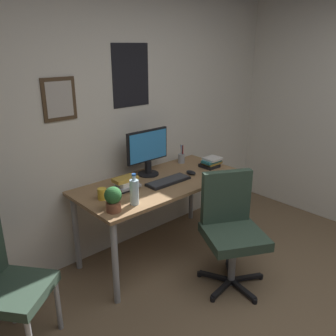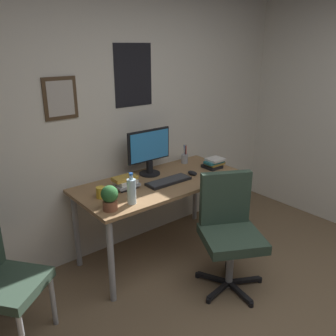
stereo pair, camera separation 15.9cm
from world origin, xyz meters
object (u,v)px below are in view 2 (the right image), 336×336
keyboard (169,181)px  water_bottle (132,191)px  monitor (149,150)px  coffee_mug_near (101,192)px  office_chair (229,226)px  book_stack_left (126,182)px  potted_plant (110,197)px  book_stack_right (214,163)px  computer_mouse (192,173)px  pen_cup (185,158)px

keyboard → water_bottle: water_bottle is taller
water_bottle → monitor: bearing=41.8°
monitor → coffee_mug_near: size_ratio=4.14×
office_chair → book_stack_left: (-0.50, 0.75, 0.27)m
potted_plant → water_bottle: bearing=-1.7°
coffee_mug_near → book_stack_right: bearing=-3.1°
computer_mouse → potted_plant: 1.01m
potted_plant → keyboard: bearing=12.6°
water_bottle → pen_cup: 1.09m
book_stack_right → potted_plant: bearing=-172.4°
monitor → water_bottle: monitor is taller
potted_plant → pen_cup: 1.26m
office_chair → monitor: bearing=98.4°
monitor → book_stack_right: size_ratio=2.17×
keyboard → book_stack_right: bearing=1.9°
water_bottle → book_stack_left: size_ratio=1.18×
coffee_mug_near → office_chair: bearing=-42.9°
monitor → water_bottle: 0.68m
office_chair → computer_mouse: office_chair is taller
water_bottle → office_chair: bearing=-36.4°
monitor → keyboard: monitor is taller
potted_plant → pen_cup: size_ratio=0.98×
water_bottle → book_stack_left: 0.32m
water_bottle → coffee_mug_near: (-0.14, 0.25, -0.06)m
pen_cup → book_stack_left: size_ratio=0.93×
water_bottle → book_stack_left: (0.13, 0.29, -0.05)m
potted_plant → monitor: bearing=32.5°
computer_mouse → water_bottle: 0.82m
monitor → water_bottle: (-0.49, -0.44, -0.13)m
computer_mouse → coffee_mug_near: bearing=175.2°
keyboard → book_stack_left: (-0.37, 0.13, 0.04)m
monitor → pen_cup: monitor is taller
pen_cup → book_stack_right: (0.13, -0.30, -0.00)m
coffee_mug_near → book_stack_left: 0.27m
office_chair → water_bottle: bearing=143.6°
potted_plant → pen_cup: (1.17, 0.47, -0.05)m
computer_mouse → pen_cup: size_ratio=0.55×
office_chair → computer_mouse: (0.17, 0.63, 0.24)m
monitor → pen_cup: size_ratio=2.30×
water_bottle → potted_plant: 0.19m
computer_mouse → potted_plant: bearing=-170.8°
book_stack_left → potted_plant: bearing=-138.3°
office_chair → book_stack_left: office_chair is taller
pen_cup → book_stack_left: (-0.85, -0.19, -0.00)m
keyboard → book_stack_right: size_ratio=2.03×
office_chair → book_stack_right: office_chair is taller
coffee_mug_near → potted_plant: 0.25m
water_bottle → book_stack_right: 1.12m
office_chair → book_stack_right: (0.47, 0.64, 0.27)m
water_bottle → computer_mouse: bearing=11.8°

